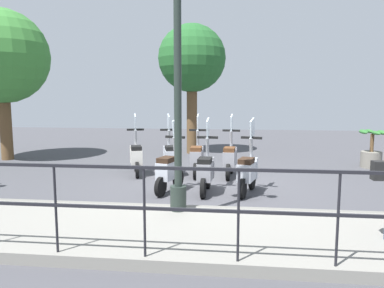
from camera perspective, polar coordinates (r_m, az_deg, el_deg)
ground_plane at (r=8.50m, az=3.21°, el=-6.25°), size 28.00×28.00×0.00m
promenade_walkway at (r=5.47m, az=1.15°, el=-13.27°), size 2.20×20.00×0.15m
fence_railing at (r=4.23m, az=-0.20°, el=-7.95°), size 0.04×16.03×1.07m
lamp_post_near at (r=5.92m, az=-2.18°, el=6.95°), size 0.26×0.90×4.10m
tree_large at (r=13.06m, az=-27.05°, el=11.72°), size 2.86×2.86×4.62m
tree_distant at (r=13.02m, az=-0.01°, el=12.72°), size 2.30×2.30×4.41m
potted_palm at (r=11.57m, az=25.67°, el=-1.08°), size 1.06×0.66×1.05m
scooter_near_0 at (r=7.73m, az=8.50°, el=-4.03°), size 1.21×0.52×1.54m
scooter_near_1 at (r=7.70m, az=2.11°, el=-4.00°), size 1.23×0.44×1.54m
scooter_near_2 at (r=7.79m, az=-3.44°, el=-3.87°), size 1.20×0.54×1.54m
scooter_far_0 at (r=9.27m, az=5.79°, el=-2.09°), size 1.23×0.44×1.54m
scooter_far_1 at (r=9.33m, az=0.73°, el=-1.98°), size 1.23×0.44×1.54m
scooter_far_2 at (r=9.46m, az=-3.35°, el=-1.87°), size 1.20×0.54×1.54m
scooter_far_3 at (r=9.59m, az=-8.49°, el=-1.81°), size 1.20×0.55×1.54m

